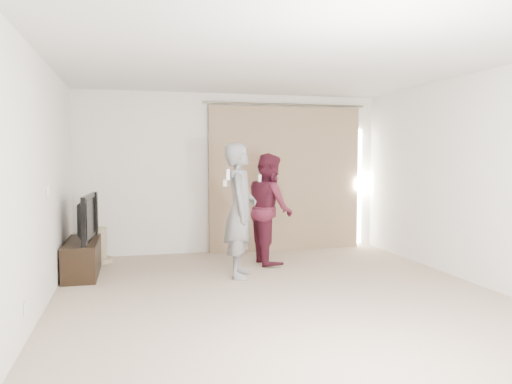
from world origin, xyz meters
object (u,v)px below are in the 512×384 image
tv (81,218)px  person_man (240,210)px  person_woman (270,208)px  tv_console (82,258)px

tv → person_man: size_ratio=0.61×
tv → person_woman: 2.62m
person_woman → tv: bearing=-177.1°
tv_console → person_man: (2.02, -0.59, 0.65)m
tv_console → person_woman: (2.62, 0.13, 0.58)m
person_man → person_woman: 0.94m
person_woman → tv_console: bearing=-177.1°
tv_console → tv: size_ratio=1.12×
tv_console → tv: (0.00, 0.00, 0.54)m
tv_console → person_woman: size_ratio=0.74×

